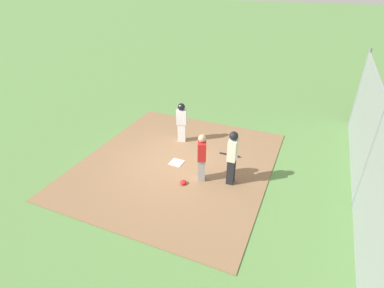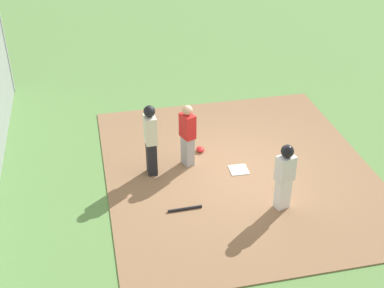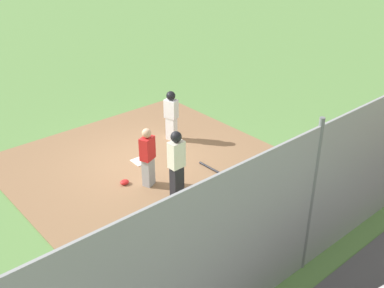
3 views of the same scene
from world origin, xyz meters
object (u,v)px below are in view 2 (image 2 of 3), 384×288
object	(u,v)px
umpire	(151,139)
runner	(285,173)
catcher_mask	(200,149)
catcher	(188,134)
home_plate	(239,170)
baseball_bat	(185,209)

from	to	relation	value
umpire	runner	world-z (taller)	umpire
runner	catcher_mask	xyz separation A→B (m)	(-2.58, -1.24, -0.84)
umpire	runner	bearing A→B (deg)	-38.84
catcher	runner	size ratio (longest dim) A/B	1.02
catcher	catcher_mask	distance (m)	1.01
runner	catcher_mask	distance (m)	2.98
catcher	runner	xyz separation A→B (m)	(2.10, 1.67, 0.06)
home_plate	catcher	bearing A→B (deg)	-115.20
home_plate	baseball_bat	size ratio (longest dim) A/B	0.58
umpire	baseball_bat	bearing A→B (deg)	-75.17
umpire	runner	distance (m)	3.21
umpire	catcher_mask	xyz separation A→B (m)	(-0.68, 1.35, -0.91)
baseball_bat	catcher	bearing A→B (deg)	-105.14
baseball_bat	catcher_mask	bearing A→B (deg)	-112.47
home_plate	catcher	distance (m)	1.53
home_plate	runner	bearing A→B (deg)	18.21
home_plate	catcher_mask	xyz separation A→B (m)	(-1.02, -0.73, 0.05)
umpire	catcher_mask	bearing A→B (deg)	24.24
home_plate	umpire	bearing A→B (deg)	-99.31
catcher	home_plate	bearing A→B (deg)	-46.54
baseball_bat	runner	bearing A→B (deg)	169.35
catcher	baseball_bat	world-z (taller)	catcher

